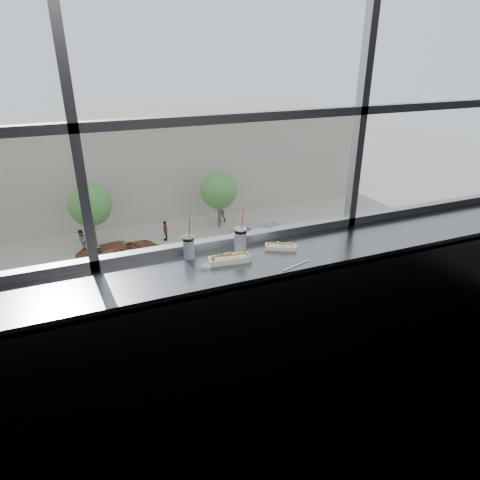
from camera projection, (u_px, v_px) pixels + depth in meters
name	position (u px, v px, depth m)	size (l,w,h in m)	color
wall_back_lower	(236.00, 306.00, 3.39)	(6.00, 6.00, 0.00)	black
window_glass	(234.00, 68.00, 2.69)	(6.00, 6.00, 0.00)	silver
window_mullions	(235.00, 68.00, 2.67)	(6.00, 0.08, 2.40)	gray
counter	(251.00, 262.00, 2.94)	(6.00, 0.55, 0.06)	slate
counter_fascia	(265.00, 345.00, 2.94)	(6.00, 0.04, 1.04)	slate
hotdog_tray_left	(230.00, 258.00, 2.86)	(0.29, 0.12, 0.07)	white
hotdog_tray_right	(281.00, 246.00, 3.05)	(0.23, 0.17, 0.05)	white
soda_cup_left	(189.00, 246.00, 2.90)	(0.08, 0.08, 0.30)	white
soda_cup_right	(241.00, 239.00, 2.98)	(0.09, 0.09, 0.34)	white
loose_straw	(296.00, 265.00, 2.82)	(0.01, 0.01, 0.23)	white
wrapper	(207.00, 266.00, 2.80)	(0.10, 0.07, 0.02)	silver
plaza_ground	(82.00, 188.00, 44.82)	(120.00, 120.00, 0.00)	#A49D8A
street_asphalt	(110.00, 299.00, 24.98)	(80.00, 10.00, 0.06)	black
far_sidewalk	(96.00, 246.00, 31.73)	(80.00, 6.00, 0.04)	#A49D8A
far_building	(80.00, 163.00, 38.54)	(50.00, 14.00, 8.00)	#A49887
car_near_d	(239.00, 294.00, 23.43)	(6.46, 2.69, 2.15)	#B0B3A5
car_far_b	(122.00, 251.00, 28.39)	(6.40, 2.67, 2.13)	#923C20
car_near_c	(132.00, 318.00, 21.45)	(5.91, 2.46, 1.97)	#AD2623
car_far_c	(262.00, 230.00, 32.01)	(5.57, 2.32, 1.86)	white
car_near_e	(368.00, 265.00, 26.38)	(6.95, 2.90, 2.32)	navy
pedestrian_b	(81.00, 239.00, 30.38)	(0.89, 0.67, 2.00)	#66605B
pedestrian_d	(220.00, 209.00, 35.69)	(1.03, 0.77, 2.31)	#66605B
pedestrian_c	(165.00, 229.00, 32.28)	(0.82, 0.62, 1.85)	#66605B
tree_center	(90.00, 205.00, 30.42)	(3.03, 3.03, 4.73)	#47382B
tree_right	(218.00, 191.00, 33.84)	(2.92, 2.92, 4.57)	#47382B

